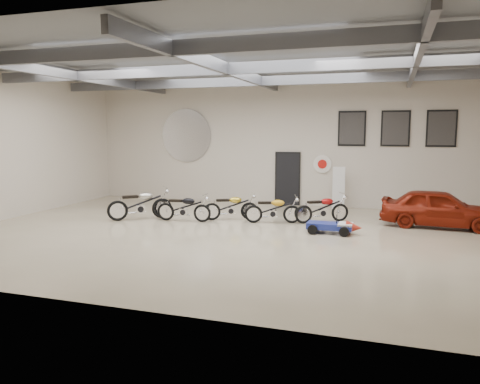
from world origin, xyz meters
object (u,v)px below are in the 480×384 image
(motorcycle_black, at_px, (184,207))
(vintage_car, at_px, (439,208))
(motorcycle_silver, at_px, (140,203))
(motorcycle_red, at_px, (322,208))
(motorcycle_gold, at_px, (231,206))
(go_kart, at_px, (335,224))
(banner_stand, at_px, (339,187))
(motorcycle_yellow, at_px, (273,209))

(motorcycle_black, xyz_separation_m, vintage_car, (8.04, 1.65, 0.12))
(motorcycle_silver, relative_size, vintage_car, 0.61)
(motorcycle_black, distance_m, motorcycle_red, 4.60)
(motorcycle_silver, xyz_separation_m, vintage_car, (9.60, 1.82, 0.04))
(motorcycle_gold, relative_size, go_kart, 1.13)
(motorcycle_gold, bearing_deg, banner_stand, 21.36)
(banner_stand, height_order, motorcycle_yellow, banner_stand)
(banner_stand, distance_m, motorcycle_gold, 4.70)
(motorcycle_gold, relative_size, motorcycle_yellow, 1.01)
(motorcycle_red, xyz_separation_m, go_kart, (0.60, -1.58, -0.19))
(motorcycle_yellow, xyz_separation_m, vintage_car, (5.13, 1.01, 0.13))
(motorcycle_yellow, height_order, vintage_car, vintage_car)
(motorcycle_black, distance_m, go_kart, 5.05)
(motorcycle_black, bearing_deg, go_kart, -8.06)
(go_kart, bearing_deg, motorcycle_red, 111.59)
(banner_stand, height_order, motorcycle_red, banner_stand)
(motorcycle_black, xyz_separation_m, motorcycle_yellow, (2.91, 0.64, -0.01))
(motorcycle_silver, relative_size, go_kart, 1.32)
(motorcycle_gold, bearing_deg, motorcycle_yellow, -28.42)
(motorcycle_silver, relative_size, motorcycle_red, 1.15)
(banner_stand, distance_m, motorcycle_black, 6.22)
(motorcycle_black, xyz_separation_m, motorcycle_red, (4.44, 1.22, 0.00))
(banner_stand, relative_size, motorcycle_silver, 0.80)
(motorcycle_yellow, bearing_deg, banner_stand, 47.31)
(banner_stand, distance_m, vintage_car, 4.21)
(motorcycle_gold, bearing_deg, vintage_car, -17.05)
(vintage_car, bearing_deg, banner_stand, 58.33)
(motorcycle_silver, height_order, motorcycle_gold, motorcycle_silver)
(motorcycle_yellow, distance_m, vintage_car, 5.23)
(motorcycle_black, height_order, motorcycle_red, motorcycle_red)
(banner_stand, xyz_separation_m, motorcycle_yellow, (-1.74, -3.48, -0.39))
(banner_stand, bearing_deg, motorcycle_yellow, -122.53)
(motorcycle_gold, xyz_separation_m, vintage_car, (6.63, 0.92, 0.13))
(go_kart, bearing_deg, motorcycle_silver, 179.35)
(motorcycle_silver, distance_m, motorcycle_yellow, 4.54)
(banner_stand, distance_m, go_kart, 4.52)
(banner_stand, xyz_separation_m, go_kart, (0.38, -4.47, -0.56))
(banner_stand, xyz_separation_m, motorcycle_black, (-4.65, -4.12, -0.38))
(motorcycle_gold, relative_size, motorcycle_red, 0.98)
(motorcycle_black, xyz_separation_m, motorcycle_gold, (1.41, 0.73, -0.01))
(banner_stand, xyz_separation_m, motorcycle_silver, (-6.20, -4.29, -0.30))
(motorcycle_red, bearing_deg, vintage_car, -27.12)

